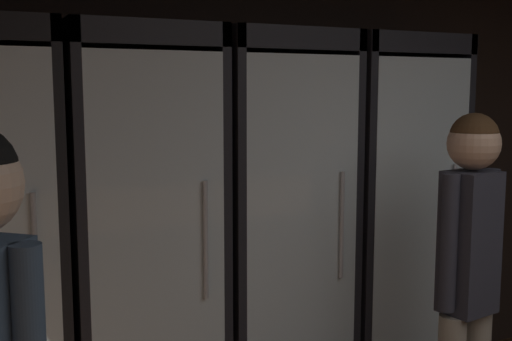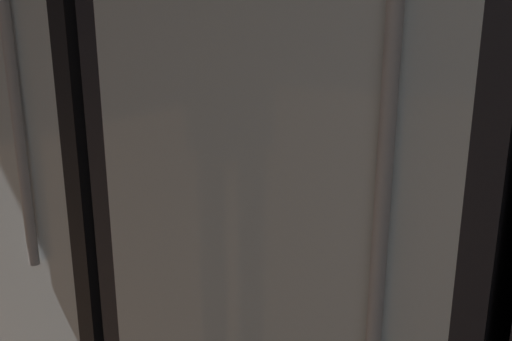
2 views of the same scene
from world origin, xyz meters
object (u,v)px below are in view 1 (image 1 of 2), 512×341
object	(u,v)px
cooler_left	(139,256)
cooler_right	(380,226)
shopper_near	(468,267)
cooler_center	(271,238)

from	to	relation	value
cooler_left	cooler_right	xyz separation A→B (m)	(1.34, 0.00, 0.01)
cooler_left	shopper_near	size ratio (longest dim) A/B	1.23
cooler_left	cooler_center	bearing A→B (deg)	0.07
cooler_left	shopper_near	bearing A→B (deg)	-35.22
cooler_left	cooler_right	size ratio (longest dim) A/B	1.00
cooler_right	cooler_center	bearing A→B (deg)	179.93
shopper_near	cooler_right	bearing A→B (deg)	78.46
cooler_center	shopper_near	xyz separation A→B (m)	(0.50, -0.83, 0.01)
shopper_near	cooler_left	bearing A→B (deg)	144.78
cooler_left	cooler_right	bearing A→B (deg)	0.00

